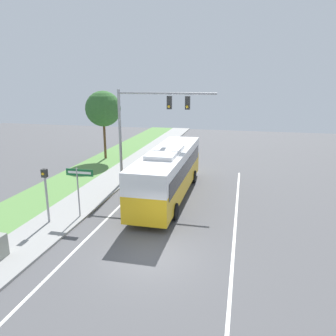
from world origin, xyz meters
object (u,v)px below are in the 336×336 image
(signal_gantry, at_px, (147,118))
(pedestrian_signal, at_px, (46,187))
(street_sign, at_px, (79,183))
(bus, at_px, (169,170))

(signal_gantry, xyz_separation_m, pedestrian_signal, (-3.45, -7.58, -2.93))
(street_sign, bearing_deg, bus, 48.27)
(bus, height_order, pedestrian_signal, bus)
(bus, bearing_deg, pedestrian_signal, -133.78)
(bus, relative_size, signal_gantry, 1.63)
(signal_gantry, distance_m, street_sign, 7.40)
(signal_gantry, relative_size, pedestrian_signal, 2.26)
(signal_gantry, relative_size, street_sign, 2.37)
(signal_gantry, height_order, pedestrian_signal, signal_gantry)
(bus, relative_size, street_sign, 3.87)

